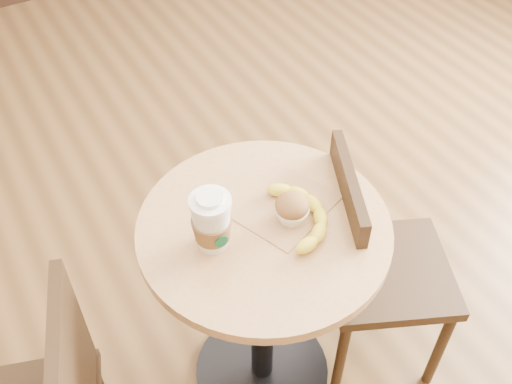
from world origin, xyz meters
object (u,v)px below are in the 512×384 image
(chair_right, at_px, (372,263))
(coffee_cup, at_px, (212,224))
(banana, at_px, (301,213))
(muffin, at_px, (292,209))
(cafe_table, at_px, (263,283))

(chair_right, relative_size, coffee_cup, 5.09)
(banana, bearing_deg, muffin, 179.32)
(cafe_table, bearing_deg, banana, -17.22)
(chair_right, bearing_deg, muffin, 103.88)
(muffin, bearing_deg, cafe_table, 162.95)
(chair_right, bearing_deg, coffee_cup, 104.90)
(cafe_table, relative_size, banana, 2.97)
(cafe_table, relative_size, chair_right, 0.90)
(coffee_cup, bearing_deg, muffin, -8.16)
(muffin, distance_m, banana, 0.03)
(coffee_cup, bearing_deg, chair_right, -9.50)
(coffee_cup, bearing_deg, cafe_table, -3.66)
(cafe_table, bearing_deg, chair_right, -11.88)
(banana, bearing_deg, coffee_cup, -172.12)
(chair_right, distance_m, muffin, 0.43)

